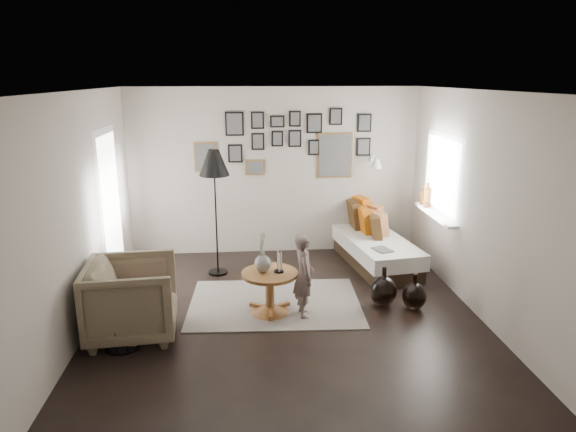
{
  "coord_description": "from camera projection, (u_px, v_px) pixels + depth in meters",
  "views": [
    {
      "loc": [
        -0.47,
        -5.51,
        2.75
      ],
      "look_at": [
        0.05,
        0.5,
        1.1
      ],
      "focal_mm": 32.0,
      "sensor_mm": 36.0,
      "label": 1
    }
  ],
  "objects": [
    {
      "name": "candles",
      "position": [
        279.0,
        262.0,
        6.0
      ],
      "size": [
        0.11,
        0.11,
        0.25
      ],
      "color": "black",
      "rests_on": "pedestal_table"
    },
    {
      "name": "child",
      "position": [
        304.0,
        275.0,
        5.97
      ],
      "size": [
        0.28,
        0.39,
        1.01
      ],
      "primitive_type": "imported",
      "rotation": [
        0.0,
        0.0,
        1.67
      ],
      "color": "#6C5955",
      "rests_on": "ground"
    },
    {
      "name": "demijohn_small",
      "position": [
        414.0,
        296.0,
        6.22
      ],
      "size": [
        0.3,
        0.3,
        0.46
      ],
      "color": "black",
      "rests_on": "ground"
    },
    {
      "name": "demijohn_large",
      "position": [
        383.0,
        291.0,
        6.3
      ],
      "size": [
        0.34,
        0.34,
        0.5
      ],
      "color": "black",
      "rests_on": "ground"
    },
    {
      "name": "vase",
      "position": [
        263.0,
        260.0,
        5.99
      ],
      "size": [
        0.19,
        0.19,
        0.48
      ],
      "color": "black",
      "rests_on": "pedestal_table"
    },
    {
      "name": "wall_back",
      "position": [
        274.0,
        172.0,
        8.02
      ],
      "size": [
        4.5,
        0.0,
        4.5
      ],
      "primitive_type": "plane",
      "rotation": [
        1.57,
        0.0,
        0.0
      ],
      "color": "#A79E92",
      "rests_on": "ground"
    },
    {
      "name": "floor_lamp",
      "position": [
        214.0,
        167.0,
        7.0
      ],
      "size": [
        0.42,
        0.42,
        1.79
      ],
      "rotation": [
        0.0,
        0.0,
        0.11
      ],
      "color": "black",
      "rests_on": "ground"
    },
    {
      "name": "armchair",
      "position": [
        132.0,
        299.0,
        5.53
      ],
      "size": [
        1.01,
        0.99,
        0.85
      ],
      "primitive_type": "imported",
      "rotation": [
        0.0,
        0.0,
        1.65
      ],
      "color": "brown",
      "rests_on": "ground"
    },
    {
      "name": "gallery_wall",
      "position": [
        293.0,
        144.0,
        7.91
      ],
      "size": [
        2.74,
        0.03,
        1.08
      ],
      "color": "brown",
      "rests_on": "wall_back"
    },
    {
      "name": "pedestal_table",
      "position": [
        270.0,
        294.0,
        6.09
      ],
      "size": [
        0.67,
        0.67,
        0.52
      ],
      "rotation": [
        0.0,
        0.0,
        0.23
      ],
      "color": "brown",
      "rests_on": "ground"
    },
    {
      "name": "ceiling",
      "position": [
        287.0,
        91.0,
        5.37
      ],
      "size": [
        4.8,
        4.8,
        0.0
      ],
      "primitive_type": "plane",
      "rotation": [
        3.14,
        0.0,
        0.0
      ],
      "color": "white",
      "rests_on": "wall_back"
    },
    {
      "name": "wall_left",
      "position": [
        80.0,
        215.0,
        5.53
      ],
      "size": [
        0.0,
        4.8,
        4.8
      ],
      "primitive_type": "plane",
      "rotation": [
        1.57,
        0.0,
        1.57
      ],
      "color": "#A79E92",
      "rests_on": "ground"
    },
    {
      "name": "ground",
      "position": [
        287.0,
        317.0,
        6.06
      ],
      "size": [
        4.8,
        4.8,
        0.0
      ],
      "primitive_type": "plane",
      "color": "black",
      "rests_on": "ground"
    },
    {
      "name": "wall_front",
      "position": [
        318.0,
        302.0,
        3.41
      ],
      "size": [
        4.5,
        0.0,
        4.5
      ],
      "primitive_type": "plane",
      "rotation": [
        -1.57,
        0.0,
        0.0
      ],
      "color": "#A79E92",
      "rests_on": "ground"
    },
    {
      "name": "wall_sconce",
      "position": [
        376.0,
        163.0,
        7.85
      ],
      "size": [
        0.18,
        0.36,
        0.16
      ],
      "color": "white",
      "rests_on": "wall_back"
    },
    {
      "name": "daybed",
      "position": [
        374.0,
        244.0,
        7.75
      ],
      "size": [
        1.07,
        1.97,
        0.91
      ],
      "rotation": [
        0.0,
        0.0,
        0.15
      ],
      "color": "black",
      "rests_on": "ground"
    },
    {
      "name": "rug",
      "position": [
        275.0,
        303.0,
        6.41
      ],
      "size": [
        2.17,
        1.57,
        0.01
      ],
      "primitive_type": "cube",
      "rotation": [
        0.0,
        0.0,
        -0.04
      ],
      "color": "beige",
      "rests_on": "ground"
    },
    {
      "name": "door_left",
      "position": [
        111.0,
        210.0,
        6.75
      ],
      "size": [
        0.0,
        2.14,
        2.14
      ],
      "color": "white",
      "rests_on": "wall_left"
    },
    {
      "name": "window_right",
      "position": [
        432.0,
        208.0,
        7.28
      ],
      "size": [
        0.15,
        1.32,
        1.3
      ],
      "color": "white",
      "rests_on": "wall_right"
    },
    {
      "name": "armchair_cushion",
      "position": [
        136.0,
        292.0,
        5.57
      ],
      "size": [
        0.41,
        0.42,
        0.18
      ],
      "primitive_type": "cube",
      "rotation": [
        -0.21,
        0.0,
        0.05
      ],
      "color": "white",
      "rests_on": "armchair"
    },
    {
      "name": "wall_right",
      "position": [
        482.0,
        206.0,
        5.9
      ],
      "size": [
        0.0,
        4.8,
        4.8
      ],
      "primitive_type": "plane",
      "rotation": [
        1.57,
        0.0,
        -1.57
      ],
      "color": "#A79E92",
      "rests_on": "ground"
    },
    {
      "name": "magazine_basket",
      "position": [
        122.0,
        328.0,
        5.34
      ],
      "size": [
        0.39,
        0.39,
        0.44
      ],
      "rotation": [
        0.0,
        0.0,
        0.14
      ],
      "color": "black",
      "rests_on": "ground"
    },
    {
      "name": "magazine_on_daybed",
      "position": [
        382.0,
        250.0,
        7.1
      ],
      "size": [
        0.28,
        0.33,
        0.01
      ],
      "primitive_type": "cube",
      "rotation": [
        0.0,
        0.0,
        0.32
      ],
      "color": "black",
      "rests_on": "daybed"
    }
  ]
}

